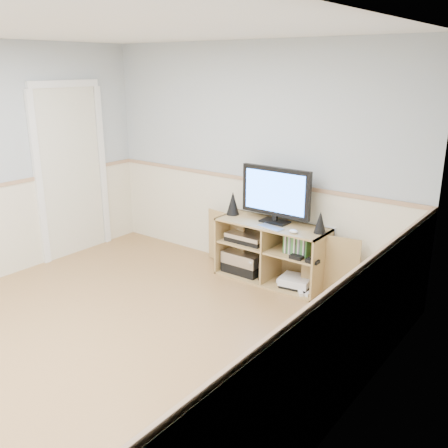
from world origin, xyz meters
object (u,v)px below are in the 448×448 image
at_px(monitor, 276,193).
at_px(game_consoles, 295,282).
at_px(keyboard, 271,227).
at_px(media_cabinet, 274,250).

height_order(monitor, game_consoles, monitor).
xyz_separation_m(monitor, keyboard, (0.07, -0.19, -0.31)).
xyz_separation_m(media_cabinet, monitor, (0.00, -0.01, 0.64)).
distance_m(keyboard, game_consoles, 0.65).
bearing_deg(media_cabinet, monitor, -90.00).
height_order(keyboard, game_consoles, keyboard).
relative_size(media_cabinet, game_consoles, 4.13).
bearing_deg(monitor, media_cabinet, 90.00).
height_order(media_cabinet, monitor, monitor).
bearing_deg(game_consoles, keyboard, -152.61).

